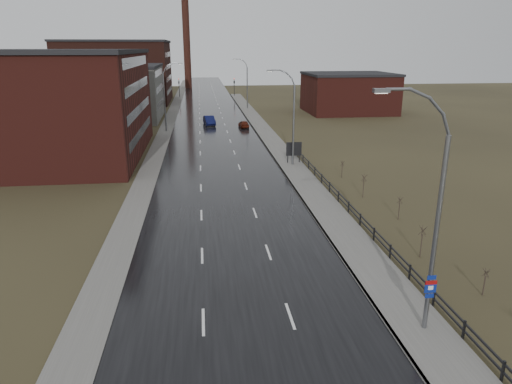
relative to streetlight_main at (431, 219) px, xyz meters
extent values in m
plane|color=#2D2819|center=(-8.47, -2.00, -6.06)|extent=(320.00, 320.00, 0.00)
cube|color=black|center=(-8.47, 58.00, -6.03)|extent=(14.00, 300.00, 0.06)
cube|color=#595651|center=(0.13, 33.00, -5.97)|extent=(3.20, 180.00, 0.18)
cube|color=slate|center=(-1.39, 33.00, -5.97)|extent=(0.16, 180.00, 0.18)
cube|color=#595651|center=(-16.67, 58.00, -6.00)|extent=(2.40, 260.00, 0.12)
cube|color=#471914|center=(-29.47, 43.00, 0.44)|extent=(22.00, 28.00, 13.00)
cube|color=black|center=(-29.47, 43.00, 7.19)|extent=(22.44, 28.56, 0.50)
cube|color=black|center=(-18.49, 43.00, -3.06)|extent=(0.06, 22.40, 1.20)
cube|color=black|center=(-18.49, 43.00, -0.06)|extent=(0.06, 22.40, 1.20)
cube|color=black|center=(-18.49, 43.00, 2.94)|extent=(0.06, 22.40, 1.20)
cube|color=black|center=(-18.49, 43.00, 5.94)|extent=(0.06, 22.40, 1.20)
cube|color=slate|center=(-26.47, 76.00, -1.06)|extent=(16.00, 20.00, 10.00)
cube|color=black|center=(-26.47, 76.00, 4.19)|extent=(16.32, 20.40, 0.50)
cube|color=black|center=(-18.49, 76.00, -3.06)|extent=(0.06, 16.00, 1.20)
cube|color=black|center=(-18.49, 76.00, -0.06)|extent=(0.06, 16.00, 1.20)
cube|color=black|center=(-18.49, 76.00, 2.94)|extent=(0.06, 16.00, 1.20)
cube|color=#331611|center=(-31.47, 106.00, 1.44)|extent=(26.00, 24.00, 15.00)
cube|color=black|center=(-31.47, 106.00, 9.19)|extent=(26.52, 24.48, 0.50)
cube|color=black|center=(-18.49, 106.00, -3.06)|extent=(0.06, 19.20, 1.20)
cube|color=black|center=(-18.49, 106.00, -0.06)|extent=(0.06, 19.20, 1.20)
cube|color=black|center=(-18.49, 106.00, 2.94)|extent=(0.06, 19.20, 1.20)
cube|color=black|center=(-18.49, 106.00, 5.94)|extent=(0.06, 19.20, 1.20)
cube|color=#471914|center=(21.83, 80.00, -2.06)|extent=(18.00, 16.00, 8.00)
cube|color=black|center=(21.83, 80.00, 2.19)|extent=(18.36, 16.32, 0.50)
cylinder|color=#331611|center=(-14.47, 148.00, 8.94)|extent=(2.40, 2.40, 30.00)
cylinder|color=slate|center=(0.33, 0.00, -1.06)|extent=(0.24, 0.24, 10.00)
cylinder|color=slate|center=(0.14, 0.00, 4.40)|extent=(0.57, 0.14, 1.12)
cylinder|color=slate|center=(-0.41, 0.00, 5.22)|extent=(0.91, 0.14, 0.91)
cylinder|color=slate|center=(-1.22, 0.00, 5.76)|extent=(1.12, 0.14, 0.57)
cylinder|color=slate|center=(-2.19, 0.00, 5.95)|extent=(1.15, 0.14, 0.14)
cube|color=slate|center=(-2.94, 0.00, 5.90)|extent=(0.70, 0.28, 0.18)
cube|color=silver|center=(-2.94, 0.00, 5.80)|extent=(0.50, 0.20, 0.04)
cube|color=navy|center=(0.33, -0.12, -3.01)|extent=(0.45, 0.04, 0.22)
cube|color=navy|center=(0.33, -0.12, -3.51)|extent=(0.60, 0.04, 0.65)
cube|color=maroon|center=(0.33, -0.13, -3.28)|extent=(0.60, 0.04, 0.20)
cube|color=navy|center=(0.33, -0.12, -4.01)|extent=(0.45, 0.04, 0.22)
cube|color=silver|center=(0.33, -0.14, -3.56)|extent=(0.26, 0.02, 0.22)
cylinder|color=slate|center=(0.33, 34.00, -1.31)|extent=(0.24, 0.24, 9.50)
cylinder|color=slate|center=(0.16, 34.00, 3.84)|extent=(0.51, 0.14, 0.98)
cylinder|color=slate|center=(-0.32, 34.00, 4.56)|extent=(0.81, 0.14, 0.81)
cylinder|color=slate|center=(-1.03, 34.00, 5.04)|extent=(0.98, 0.14, 0.51)
cylinder|color=slate|center=(-1.87, 34.00, 5.20)|extent=(1.01, 0.14, 0.14)
cube|color=slate|center=(-2.56, 34.00, 5.15)|extent=(0.70, 0.28, 0.18)
cube|color=silver|center=(-2.56, 34.00, 5.05)|extent=(0.50, 0.20, 0.04)
cylinder|color=slate|center=(-16.47, 60.00, -1.31)|extent=(0.24, 0.24, 9.50)
cylinder|color=slate|center=(-16.30, 60.00, 3.84)|extent=(0.51, 0.14, 0.98)
cylinder|color=slate|center=(-15.83, 60.00, 4.56)|extent=(0.81, 0.14, 0.81)
cylinder|color=slate|center=(-15.11, 60.00, 5.04)|extent=(0.98, 0.14, 0.51)
cylinder|color=slate|center=(-14.27, 60.00, 5.20)|extent=(1.01, 0.14, 0.14)
cube|color=slate|center=(-13.59, 60.00, 5.15)|extent=(0.70, 0.28, 0.18)
cube|color=silver|center=(-13.59, 60.00, 5.05)|extent=(0.50, 0.20, 0.04)
cylinder|color=slate|center=(0.33, 88.00, -1.31)|extent=(0.24, 0.24, 9.50)
cylinder|color=slate|center=(0.16, 88.00, 3.84)|extent=(0.51, 0.14, 0.98)
cylinder|color=slate|center=(-0.32, 88.00, 4.56)|extent=(0.81, 0.14, 0.81)
cylinder|color=slate|center=(-1.03, 88.00, 5.04)|extent=(0.98, 0.14, 0.51)
cylinder|color=slate|center=(-1.87, 88.00, 5.20)|extent=(1.01, 0.14, 0.14)
cube|color=slate|center=(-2.56, 88.00, 5.15)|extent=(0.70, 0.28, 0.18)
cube|color=silver|center=(-2.56, 88.00, 5.05)|extent=(0.50, 0.20, 0.04)
cube|color=black|center=(1.83, -4.00, -5.51)|extent=(0.10, 0.10, 1.10)
cube|color=black|center=(1.83, -1.00, -5.51)|extent=(0.10, 0.10, 1.10)
cube|color=black|center=(1.83, 2.00, -5.51)|extent=(0.10, 0.10, 1.10)
cube|color=black|center=(1.83, 5.00, -5.51)|extent=(0.10, 0.10, 1.10)
cube|color=black|center=(1.83, 8.00, -5.51)|extent=(0.10, 0.10, 1.10)
cube|color=black|center=(1.83, 11.00, -5.51)|extent=(0.10, 0.10, 1.10)
cube|color=black|center=(1.83, 14.00, -5.51)|extent=(0.10, 0.10, 1.10)
cube|color=black|center=(1.83, 17.00, -5.51)|extent=(0.10, 0.10, 1.10)
cube|color=black|center=(1.83, 20.00, -5.51)|extent=(0.10, 0.10, 1.10)
cube|color=black|center=(1.83, 23.00, -5.51)|extent=(0.10, 0.10, 1.10)
cube|color=black|center=(1.83, 26.00, -5.51)|extent=(0.10, 0.10, 1.10)
cube|color=black|center=(1.83, 29.00, -5.51)|extent=(0.10, 0.10, 1.10)
cube|color=black|center=(1.83, 32.00, -5.51)|extent=(0.10, 0.10, 1.10)
cube|color=black|center=(1.83, 35.00, -5.51)|extent=(0.10, 0.10, 1.10)
cube|color=black|center=(1.83, 38.00, -5.51)|extent=(0.10, 0.10, 1.10)
cube|color=black|center=(1.83, 41.00, -5.51)|extent=(0.10, 0.10, 1.10)
cube|color=black|center=(1.83, 16.50, -5.11)|extent=(0.08, 53.00, 0.10)
cube|color=black|center=(1.83, 16.50, -5.51)|extent=(0.08, 53.00, 0.10)
cylinder|color=#382D23|center=(5.32, 2.87, -5.44)|extent=(0.08, 0.08, 1.24)
cylinder|color=#382D23|center=(5.37, 2.87, -4.64)|extent=(0.04, 0.43, 0.50)
cylinder|color=#382D23|center=(5.34, 2.91, -4.64)|extent=(0.41, 0.17, 0.50)
cylinder|color=#382D23|center=(5.28, 2.90, -4.64)|extent=(0.25, 0.36, 0.51)
cylinder|color=#382D23|center=(5.28, 2.84, -4.64)|extent=(0.25, 0.36, 0.51)
cylinder|color=#382D23|center=(5.34, 2.82, -4.64)|extent=(0.41, 0.17, 0.50)
cylinder|color=#382D23|center=(4.03, 8.08, -5.21)|extent=(0.08, 0.08, 1.69)
cylinder|color=#382D23|center=(4.08, 8.08, -4.11)|extent=(0.04, 0.57, 0.67)
cylinder|color=#382D23|center=(4.04, 8.13, -4.11)|extent=(0.54, 0.22, 0.68)
cylinder|color=#382D23|center=(3.99, 8.11, -4.11)|extent=(0.33, 0.48, 0.69)
cylinder|color=#382D23|center=(3.99, 8.05, -4.11)|extent=(0.33, 0.48, 0.69)
cylinder|color=#382D23|center=(4.04, 8.04, -4.11)|extent=(0.54, 0.22, 0.68)
cylinder|color=#382D23|center=(5.54, 15.14, -5.33)|extent=(0.08, 0.08, 1.46)
cylinder|color=#382D23|center=(5.59, 15.14, -4.38)|extent=(0.04, 0.50, 0.58)
cylinder|color=#382D23|center=(5.56, 15.19, -4.38)|extent=(0.47, 0.19, 0.59)
cylinder|color=#382D23|center=(5.50, 15.17, -4.38)|extent=(0.29, 0.42, 0.60)
cylinder|color=#382D23|center=(5.50, 15.11, -4.38)|extent=(0.29, 0.42, 0.60)
cylinder|color=#382D23|center=(5.56, 15.10, -4.38)|extent=(0.47, 0.19, 0.59)
cylinder|color=#382D23|center=(4.61, 21.17, -5.22)|extent=(0.08, 0.08, 1.68)
cylinder|color=#382D23|center=(4.66, 21.17, -4.13)|extent=(0.04, 0.57, 0.66)
cylinder|color=#382D23|center=(4.63, 21.22, -4.13)|extent=(0.54, 0.21, 0.67)
cylinder|color=#382D23|center=(4.57, 21.20, -4.13)|extent=(0.32, 0.48, 0.68)
cylinder|color=#382D23|center=(4.57, 21.14, -4.13)|extent=(0.32, 0.48, 0.68)
cylinder|color=#382D23|center=(4.63, 21.13, -4.13)|extent=(0.54, 0.21, 0.67)
cylinder|color=#382D23|center=(4.69, 28.23, -5.37)|extent=(0.08, 0.08, 1.37)
cylinder|color=#382D23|center=(4.74, 28.23, -4.48)|extent=(0.04, 0.47, 0.55)
cylinder|color=#382D23|center=(4.71, 28.28, -4.48)|extent=(0.45, 0.18, 0.56)
cylinder|color=#382D23|center=(4.65, 28.26, -4.48)|extent=(0.27, 0.40, 0.56)
cylinder|color=#382D23|center=(4.65, 28.20, -4.48)|extent=(0.27, 0.40, 0.56)
cylinder|color=#382D23|center=(4.71, 28.19, -4.48)|extent=(0.45, 0.18, 0.56)
cube|color=black|center=(-0.10, 35.00, -5.16)|extent=(0.10, 0.10, 1.80)
cube|color=black|center=(1.35, 35.00, -5.16)|extent=(0.10, 0.10, 1.80)
cube|color=silver|center=(0.63, 34.95, -4.17)|extent=(1.81, 0.08, 1.58)
cube|color=black|center=(0.63, 34.90, -4.17)|extent=(1.91, 0.04, 1.68)
cylinder|color=black|center=(-16.47, 118.00, -3.46)|extent=(0.16, 0.16, 5.20)
imported|color=black|center=(-16.47, 118.00, -1.31)|extent=(0.58, 2.73, 1.10)
sphere|color=#FF190C|center=(-16.47, 117.85, -1.01)|extent=(0.18, 0.18, 0.18)
cylinder|color=black|center=(-0.47, 118.00, -3.46)|extent=(0.16, 0.16, 5.20)
imported|color=black|center=(-0.47, 118.00, -1.31)|extent=(0.58, 2.73, 1.10)
sphere|color=#FF190C|center=(-0.47, 117.85, -1.01)|extent=(0.18, 0.18, 0.18)
imported|color=#0B0F38|center=(-9.00, 65.88, -5.24)|extent=(2.35, 5.17, 1.64)
imported|color=#52190D|center=(-2.97, 62.05, -5.41)|extent=(1.84, 3.91, 1.29)
camera|label=1|loc=(-10.51, -18.75, 7.62)|focal=32.00mm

